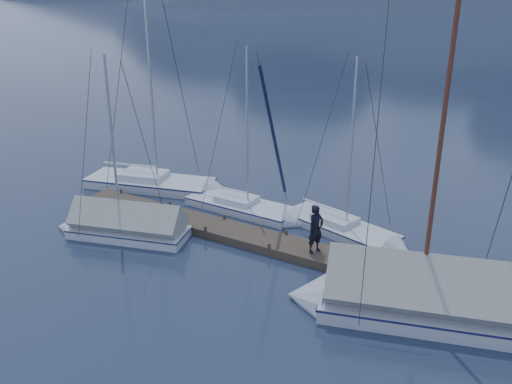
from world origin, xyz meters
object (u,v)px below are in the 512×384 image
sailboat_open_mid (256,211)px  person (316,229)px  sailboat_covered_far (118,227)px  sailboat_covered_near (415,300)px  sailboat_open_left (167,186)px  sailboat_open_right (354,234)px

sailboat_open_mid → person: 5.02m
sailboat_open_mid → sailboat_covered_far: (-3.71, -4.85, 0.25)m
sailboat_covered_near → person: (-4.24, 1.76, 0.74)m
sailboat_open_left → sailboat_covered_far: bearing=-71.5°
sailboat_open_mid → person: size_ratio=4.35×
sailboat_open_left → sailboat_covered_near: sailboat_covered_near is taller
sailboat_open_left → person: sailboat_open_left is taller
sailboat_open_mid → person: sailboat_open_mid is taller
sailboat_open_left → sailboat_open_right: (10.19, -0.40, -0.04)m
sailboat_open_right → person: size_ratio=4.29×
sailboat_open_mid → sailboat_open_right: size_ratio=1.01×
sailboat_covered_near → person: sailboat_covered_near is taller
sailboat_open_mid → sailboat_open_right: 4.73m
sailboat_open_left → sailboat_covered_near: size_ratio=0.94×
sailboat_open_mid → sailboat_covered_near: (8.39, -4.34, 0.39)m
sailboat_open_left → sailboat_open_right: size_ratio=1.25×
sailboat_covered_near → sailboat_covered_far: 12.11m
sailboat_open_right → sailboat_open_mid: bearing=-179.9°
sailboat_open_left → sailboat_open_mid: sailboat_open_left is taller
sailboat_open_left → sailboat_covered_near: 14.65m
person → sailboat_covered_far: bearing=128.3°
sailboat_covered_near → sailboat_open_right: bearing=130.1°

